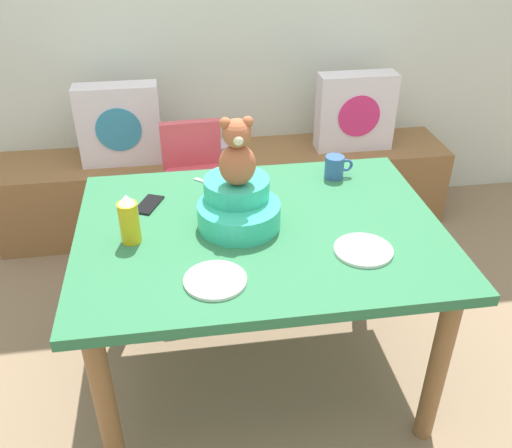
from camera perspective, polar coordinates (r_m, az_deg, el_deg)
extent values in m
plane|color=#8C7256|center=(2.49, 0.35, -14.81)|extent=(8.00, 8.00, 0.00)
cube|color=olive|center=(3.34, -2.94, 3.65)|extent=(2.60, 0.44, 0.46)
cube|color=silver|center=(3.14, -13.86, 9.87)|extent=(0.44, 0.14, 0.44)
cylinder|color=teal|center=(3.07, -13.94, 9.35)|extent=(0.24, 0.01, 0.24)
cube|color=silver|center=(3.28, 10.16, 11.29)|extent=(0.44, 0.14, 0.44)
cylinder|color=#E02D72|center=(3.22, 10.55, 10.81)|extent=(0.24, 0.01, 0.24)
cube|color=#B89EB4|center=(3.22, -4.41, 7.67)|extent=(0.20, 0.14, 0.07)
cube|color=#2D7247|center=(2.03, 0.42, -0.77)|extent=(1.32, 0.99, 0.04)
cylinder|color=olive|center=(1.97, -15.15, -17.72)|extent=(0.07, 0.07, 0.70)
cylinder|color=olive|center=(2.12, 18.16, -13.89)|extent=(0.07, 0.07, 0.70)
cylinder|color=olive|center=(2.57, -13.79, -3.84)|extent=(0.07, 0.07, 0.70)
cylinder|color=olive|center=(2.69, 11.16, -1.74)|extent=(0.07, 0.07, 0.70)
cylinder|color=#D84C59|center=(2.80, -6.19, 4.04)|extent=(0.34, 0.34, 0.10)
cube|color=#D84C59|center=(2.86, -6.72, 8.16)|extent=(0.30, 0.07, 0.24)
cube|color=white|center=(2.61, -5.79, 3.49)|extent=(0.31, 0.22, 0.02)
cylinder|color=silver|center=(2.83, -8.53, -2.52)|extent=(0.03, 0.03, 0.46)
cylinder|color=silver|center=(2.83, -2.87, -2.06)|extent=(0.03, 0.03, 0.46)
cylinder|color=silver|center=(3.06, -8.65, 0.43)|extent=(0.03, 0.03, 0.46)
cylinder|color=silver|center=(3.07, -3.43, 0.84)|extent=(0.03, 0.03, 0.46)
cylinder|color=#34C29B|center=(2.00, -1.76, 0.95)|extent=(0.30, 0.30, 0.09)
cylinder|color=#34C29B|center=(2.01, -2.01, 3.77)|extent=(0.24, 0.24, 0.07)
ellipsoid|color=#AF5D3A|center=(1.93, -1.92, 6.09)|extent=(0.13, 0.11, 0.15)
sphere|color=#AF5D3A|center=(1.88, -1.99, 9.31)|extent=(0.10, 0.10, 0.10)
sphere|color=beige|center=(1.84, -1.82, 8.59)|extent=(0.04, 0.04, 0.04)
sphere|color=#AF5D3A|center=(1.86, -3.18, 10.30)|extent=(0.04, 0.04, 0.04)
sphere|color=#AF5D3A|center=(1.87, -0.85, 10.44)|extent=(0.04, 0.04, 0.04)
cylinder|color=gold|center=(1.95, -12.87, 0.13)|extent=(0.07, 0.07, 0.15)
cone|color=white|center=(1.90, -13.20, 2.50)|extent=(0.06, 0.06, 0.03)
cylinder|color=#335999|center=(2.36, 8.04, 5.82)|extent=(0.08, 0.08, 0.09)
torus|color=#335999|center=(2.37, 9.27, 5.98)|extent=(0.06, 0.01, 0.06)
cylinder|color=white|center=(1.75, -4.21, -5.78)|extent=(0.20, 0.20, 0.01)
cylinder|color=white|center=(1.92, 10.97, -2.65)|extent=(0.20, 0.20, 0.01)
cube|color=black|center=(2.19, -10.96, 1.98)|extent=(0.12, 0.16, 0.01)
cube|color=silver|center=(2.30, -4.66, 4.13)|extent=(0.14, 0.13, 0.01)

